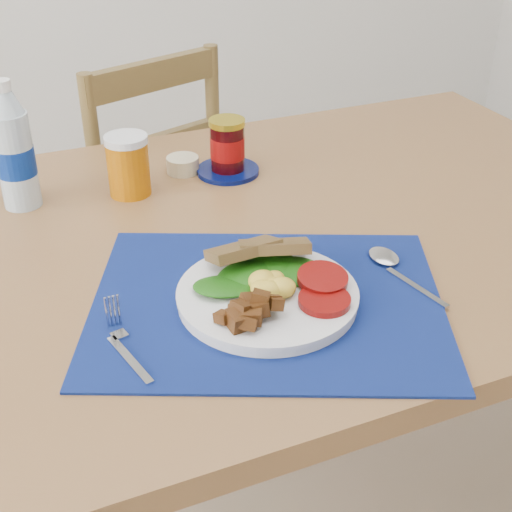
{
  "coord_description": "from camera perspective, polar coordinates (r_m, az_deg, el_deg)",
  "views": [
    {
      "loc": [
        -0.41,
        -0.73,
        1.31
      ],
      "look_at": [
        -0.08,
        0.04,
        0.8
      ],
      "focal_mm": 50.0,
      "sensor_mm": 36.0,
      "label": 1
    }
  ],
  "objects": [
    {
      "name": "table",
      "position": [
        1.2,
        0.67,
        -1.12
      ],
      "size": [
        1.4,
        0.9,
        0.75
      ],
      "color": "brown",
      "rests_on": "ground"
    },
    {
      "name": "chair_far",
      "position": [
        1.84,
        -9.4,
        6.08
      ],
      "size": [
        0.49,
        0.48,
        1.06
      ],
      "rotation": [
        0.0,
        0.0,
        3.46
      ],
      "color": "#513C1D",
      "rests_on": "ground"
    },
    {
      "name": "placemat",
      "position": [
        0.98,
        0.92,
        -3.73
      ],
      "size": [
        0.59,
        0.53,
        0.0
      ],
      "primitive_type": "cube",
      "rotation": [
        0.0,
        0.0,
        -0.42
      ],
      "color": "#040733",
      "rests_on": "table"
    },
    {
      "name": "breakfast_plate",
      "position": [
        0.96,
        0.75,
        -2.98
      ],
      "size": [
        0.24,
        0.24,
        0.06
      ],
      "rotation": [
        0.0,
        0.0,
        -0.08
      ],
      "color": "silver",
      "rests_on": "placemat"
    },
    {
      "name": "fork",
      "position": [
        0.91,
        -10.59,
        -6.92
      ],
      "size": [
        0.03,
        0.15,
        0.0
      ],
      "rotation": [
        0.0,
        0.0,
        0.22
      ],
      "color": "#B2B5BA",
      "rests_on": "placemat"
    },
    {
      "name": "spoon",
      "position": [
        1.06,
        10.96,
        -0.85
      ],
      "size": [
        0.04,
        0.17,
        0.01
      ],
      "rotation": [
        0.0,
        0.0,
        0.19
      ],
      "color": "#B2B5BA",
      "rests_on": "placemat"
    },
    {
      "name": "water_bottle",
      "position": [
        1.26,
        -18.78,
        7.85
      ],
      "size": [
        0.06,
        0.06,
        0.22
      ],
      "color": "#ADBFCC",
      "rests_on": "table"
    },
    {
      "name": "juice_glass",
      "position": [
        1.27,
        -10.18,
        7.03
      ],
      "size": [
        0.07,
        0.07,
        0.1
      ],
      "primitive_type": "cylinder",
      "color": "#B25D04",
      "rests_on": "table"
    },
    {
      "name": "ramekin",
      "position": [
        1.35,
        -5.88,
        7.27
      ],
      "size": [
        0.06,
        0.06,
        0.03
      ],
      "primitive_type": "cylinder",
      "color": "beige",
      "rests_on": "table"
    },
    {
      "name": "jam_on_saucer",
      "position": [
        1.33,
        -2.3,
        8.49
      ],
      "size": [
        0.12,
        0.12,
        0.11
      ],
      "color": "#040E49",
      "rests_on": "table"
    }
  ]
}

